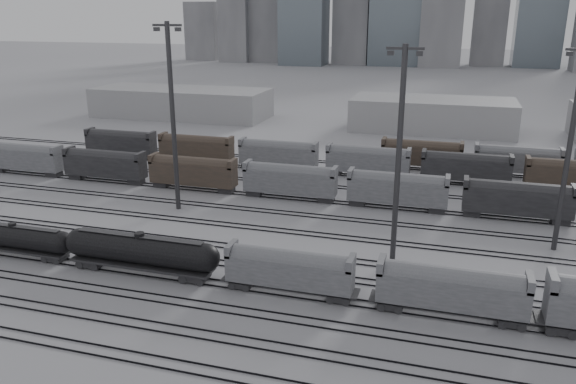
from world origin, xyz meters
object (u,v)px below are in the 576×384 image
(hopper_car_a, at_px, (289,268))
(hopper_car_b, at_px, (452,287))
(light_mast_c, at_px, (399,152))
(tank_car_b, at_px, (141,251))
(tank_car_a, at_px, (14,237))

(hopper_car_a, xyz_separation_m, hopper_car_b, (16.42, 0.00, 0.17))
(hopper_car_b, xyz_separation_m, light_mast_c, (-6.85, 11.38, 10.31))
(hopper_car_b, bearing_deg, hopper_car_a, 180.00)
(tank_car_b, height_order, hopper_car_b, hopper_car_b)
(tank_car_b, bearing_deg, hopper_car_a, 0.00)
(hopper_car_b, bearing_deg, tank_car_b, 180.00)
(tank_car_b, distance_m, hopper_car_a, 17.62)
(hopper_car_a, relative_size, hopper_car_b, 0.95)
(tank_car_b, distance_m, hopper_car_b, 34.04)
(hopper_car_a, distance_m, hopper_car_b, 16.42)
(hopper_car_a, relative_size, light_mast_c, 0.54)
(light_mast_c, bearing_deg, hopper_car_b, -58.96)
(hopper_car_a, bearing_deg, hopper_car_b, 0.00)
(tank_car_a, distance_m, hopper_car_a, 35.12)
(light_mast_c, bearing_deg, hopper_car_a, -130.08)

